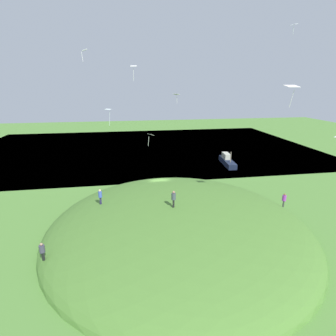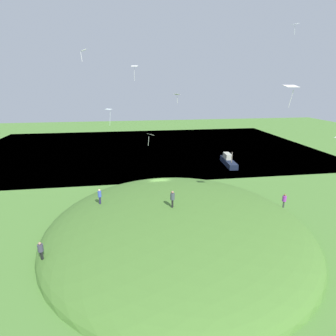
{
  "view_description": "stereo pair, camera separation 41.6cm",
  "coord_description": "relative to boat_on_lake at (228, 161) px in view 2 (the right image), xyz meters",
  "views": [
    {
      "loc": [
        34.96,
        -4.48,
        14.73
      ],
      "look_at": [
        1.89,
        0.95,
        4.21
      ],
      "focal_mm": 28.53,
      "sensor_mm": 36.0,
      "label": 1
    },
    {
      "loc": [
        35.02,
        -4.07,
        14.73
      ],
      "look_at": [
        1.89,
        0.95,
        4.21
      ],
      "focal_mm": 28.53,
      "sensor_mm": 36.0,
      "label": 2
    }
  ],
  "objects": [
    {
      "name": "ground_plane",
      "position": [
        11.8,
        -14.73,
        -0.71
      ],
      "size": [
        160.0,
        160.0,
        0.0
      ],
      "primitive_type": "plane",
      "color": "#4E7F34"
    },
    {
      "name": "lake_water",
      "position": [
        -16.99,
        -14.73,
        -0.91
      ],
      "size": [
        49.43,
        80.0,
        0.4
      ],
      "primitive_type": "cube",
      "color": "navy",
      "rests_on": "ground_plane"
    },
    {
      "name": "grass_hill",
      "position": [
        22.02,
        -14.05,
        -0.71
      ],
      "size": [
        28.79,
        27.42,
        5.6
      ],
      "primitive_type": "ellipsoid",
      "color": "#49762E",
      "rests_on": "ground_plane"
    },
    {
      "name": "boat_on_lake",
      "position": [
        0.0,
        0.0,
        0.0
      ],
      "size": [
        7.1,
        2.16,
        2.97
      ],
      "rotation": [
        0.0,
        0.0,
        3.06
      ],
      "color": "#161E34",
      "rests_on": "lake_water"
    },
    {
      "name": "person_with_child",
      "position": [
        22.49,
        -14.66,
        3.19
      ],
      "size": [
        0.6,
        0.6,
        1.78
      ],
      "rotation": [
        0.0,
        0.0,
        2.67
      ],
      "color": "black",
      "rests_on": "grass_hill"
    },
    {
      "name": "person_watching_kites",
      "position": [
        19.2,
        -22.16,
        2.57
      ],
      "size": [
        0.51,
        0.51,
        1.72
      ],
      "rotation": [
        0.0,
        0.0,
        2.67
      ],
      "color": "#28244E",
      "rests_on": "grass_hill"
    },
    {
      "name": "person_on_hilltop",
      "position": [
        20.27,
        -0.87,
        1.06
      ],
      "size": [
        0.59,
        0.59,
        1.75
      ],
      "rotation": [
        0.0,
        0.0,
        2.75
      ],
      "color": "#373938",
      "rests_on": "grass_hill"
    },
    {
      "name": "person_near_shore",
      "position": [
        26.65,
        -26.3,
        1.18
      ],
      "size": [
        0.62,
        0.62,
        1.63
      ],
      "rotation": [
        0.0,
        0.0,
        0.94
      ],
      "color": "black",
      "rests_on": "grass_hill"
    },
    {
      "name": "kite_0",
      "position": [
        25.18,
        -5.04,
        13.82
      ],
      "size": [
        0.88,
        1.21,
        1.9
      ],
      "color": "white"
    },
    {
      "name": "kite_1",
      "position": [
        2.38,
        -17.35,
        16.61
      ],
      "size": [
        0.87,
        1.11,
        2.33
      ],
      "color": "white"
    },
    {
      "name": "kite_2",
      "position": [
        8.86,
        -11.82,
        12.64
      ],
      "size": [
        1.05,
        1.04,
        1.33
      ],
      "color": "silver"
    },
    {
      "name": "kite_3",
      "position": [
        13.11,
        -15.99,
        7.82
      ],
      "size": [
        0.93,
        0.85,
        1.53
      ],
      "color": "silver"
    },
    {
      "name": "kite_5",
      "position": [
        20.62,
        -22.35,
        16.82
      ],
      "size": [
        0.7,
        0.55,
        1.05
      ],
      "color": "white"
    },
    {
      "name": "kite_6",
      "position": [
        9.78,
        -21.18,
        10.74
      ],
      "size": [
        1.14,
        0.92,
        2.23
      ],
      "color": "white"
    },
    {
      "name": "kite_7",
      "position": [
        9.16,
        4.53,
        21.85
      ],
      "size": [
        1.06,
        0.89,
        1.42
      ],
      "color": "white"
    }
  ]
}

